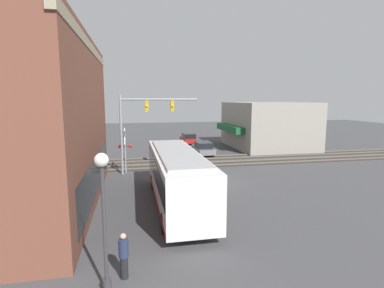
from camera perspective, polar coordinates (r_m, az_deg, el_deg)
The scene contains 12 objects.
ground_plane at distance 22.86m, azimuth 2.48°, elevation -7.29°, with size 120.00×120.00×0.00m, color #424244.
brick_building at distance 19.52m, azimuth -31.01°, elevation 3.35°, with size 16.04×8.77×9.75m.
shop_building at distance 40.37m, azimuth 14.14°, elevation 3.54°, with size 11.19×10.38×5.84m.
city_bus at distance 17.72m, azimuth -2.92°, elevation -5.96°, with size 11.13×2.59×3.25m.
traffic_signal_gantry at distance 25.22m, azimuth -9.42°, elevation 5.07°, with size 0.42×6.48×6.62m.
crossing_signal at distance 25.89m, azimuth -12.64°, elevation -0.43°, with size 1.41×1.18×3.81m.
streetlamp at distance 9.90m, azimuth -16.45°, elevation -12.25°, with size 0.44×0.44×4.62m.
rail_track_near at distance 28.54m, azimuth -0.41°, elevation -4.03°, with size 2.60×60.00×0.15m.
rail_track_far at distance 31.62m, azimuth -1.51°, elevation -2.80°, with size 2.60×60.00×0.15m.
parked_car_grey at distance 34.20m, azimuth 2.13°, elevation -0.84°, with size 4.76×1.82×1.45m.
parked_car_red at distance 42.84m, azimuth -0.66°, elevation 1.06°, with size 4.78×1.82×1.45m.
pedestrian_by_lamp at distance 11.33m, azimuth -12.88°, elevation -20.02°, with size 0.34×0.34×1.66m.
Camera 1 is at (-21.36, 5.30, 6.21)m, focal length 28.00 mm.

